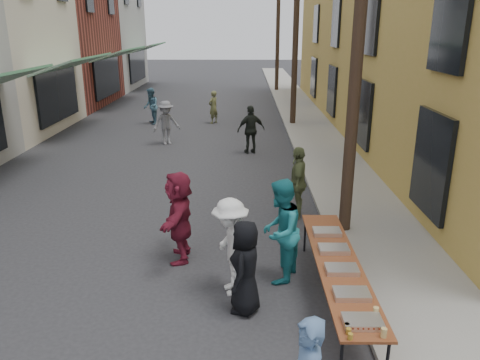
{
  "coord_description": "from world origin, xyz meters",
  "views": [
    {
      "loc": [
        2.09,
        -6.57,
        4.37
      ],
      "look_at": [
        1.98,
        2.76,
        1.3
      ],
      "focal_mm": 35.0,
      "sensor_mm": 36.0,
      "label": 1
    }
  ],
  "objects_px": {
    "guest_front_c": "(280,231)",
    "utility_pole_far": "(278,24)",
    "serving_table": "(338,265)",
    "utility_pole_mid": "(296,23)",
    "guest_front_a": "(245,267)",
    "catering_tray_sausage": "(363,322)",
    "utility_pole_near": "(360,19)"
  },
  "relations": [
    {
      "from": "guest_front_c",
      "to": "utility_pole_far",
      "type": "bearing_deg",
      "value": -162.76
    },
    {
      "from": "utility_pole_far",
      "to": "serving_table",
      "type": "distance_m",
      "value": 27.08
    },
    {
      "from": "utility_pole_mid",
      "to": "serving_table",
      "type": "distance_m",
      "value": 15.3
    },
    {
      "from": "utility_pole_mid",
      "to": "guest_front_a",
      "type": "distance_m",
      "value": 15.63
    },
    {
      "from": "catering_tray_sausage",
      "to": "utility_pole_near",
      "type": "bearing_deg",
      "value": 81.04
    },
    {
      "from": "guest_front_c",
      "to": "catering_tray_sausage",
      "type": "bearing_deg",
      "value": 40.8
    },
    {
      "from": "utility_pole_far",
      "to": "catering_tray_sausage",
      "type": "distance_m",
      "value": 28.71
    },
    {
      "from": "catering_tray_sausage",
      "to": "guest_front_c",
      "type": "distance_m",
      "value": 2.58
    },
    {
      "from": "utility_pole_far",
      "to": "guest_front_c",
      "type": "bearing_deg",
      "value": -93.49
    },
    {
      "from": "catering_tray_sausage",
      "to": "guest_front_a",
      "type": "height_order",
      "value": "guest_front_a"
    },
    {
      "from": "utility_pole_far",
      "to": "catering_tray_sausage",
      "type": "bearing_deg",
      "value": -91.42
    },
    {
      "from": "utility_pole_mid",
      "to": "serving_table",
      "type": "relative_size",
      "value": 2.25
    },
    {
      "from": "utility_pole_mid",
      "to": "serving_table",
      "type": "xyz_separation_m",
      "value": [
        -0.7,
        -14.81,
        -3.79
      ]
    },
    {
      "from": "guest_front_a",
      "to": "guest_front_c",
      "type": "bearing_deg",
      "value": 162.93
    },
    {
      "from": "guest_front_a",
      "to": "guest_front_c",
      "type": "relative_size",
      "value": 0.82
    },
    {
      "from": "utility_pole_near",
      "to": "guest_front_c",
      "type": "bearing_deg",
      "value": -127.93
    },
    {
      "from": "serving_table",
      "to": "guest_front_c",
      "type": "bearing_deg",
      "value": 138.95
    },
    {
      "from": "utility_pole_mid",
      "to": "catering_tray_sausage",
      "type": "distance_m",
      "value": 16.88
    },
    {
      "from": "utility_pole_near",
      "to": "guest_front_a",
      "type": "xyz_separation_m",
      "value": [
        -2.2,
        -3.02,
        -3.73
      ]
    },
    {
      "from": "utility_pole_far",
      "to": "utility_pole_mid",
      "type": "bearing_deg",
      "value": -90.0
    },
    {
      "from": "guest_front_a",
      "to": "catering_tray_sausage",
      "type": "bearing_deg",
      "value": 60.98
    },
    {
      "from": "utility_pole_near",
      "to": "guest_front_c",
      "type": "height_order",
      "value": "utility_pole_near"
    },
    {
      "from": "catering_tray_sausage",
      "to": "guest_front_c",
      "type": "relative_size",
      "value": 0.26
    },
    {
      "from": "serving_table",
      "to": "guest_front_c",
      "type": "xyz_separation_m",
      "value": [
        -0.88,
        0.77,
        0.23
      ]
    },
    {
      "from": "catering_tray_sausage",
      "to": "guest_front_a",
      "type": "xyz_separation_m",
      "value": [
        -1.5,
        1.44,
        -0.02
      ]
    },
    {
      "from": "utility_pole_near",
      "to": "catering_tray_sausage",
      "type": "distance_m",
      "value": 5.84
    },
    {
      "from": "guest_front_a",
      "to": "serving_table",
      "type": "bearing_deg",
      "value": 112.92
    },
    {
      "from": "serving_table",
      "to": "catering_tray_sausage",
      "type": "xyz_separation_m",
      "value": [
        0.0,
        -1.65,
        0.08
      ]
    },
    {
      "from": "utility_pole_mid",
      "to": "utility_pole_far",
      "type": "relative_size",
      "value": 1.0
    },
    {
      "from": "utility_pole_mid",
      "to": "serving_table",
      "type": "height_order",
      "value": "utility_pole_mid"
    },
    {
      "from": "utility_pole_near",
      "to": "catering_tray_sausage",
      "type": "height_order",
      "value": "utility_pole_near"
    },
    {
      "from": "utility_pole_far",
      "to": "guest_front_a",
      "type": "height_order",
      "value": "utility_pole_far"
    }
  ]
}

